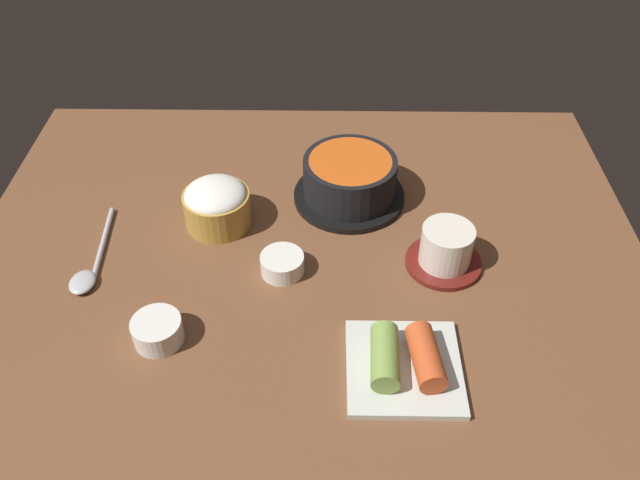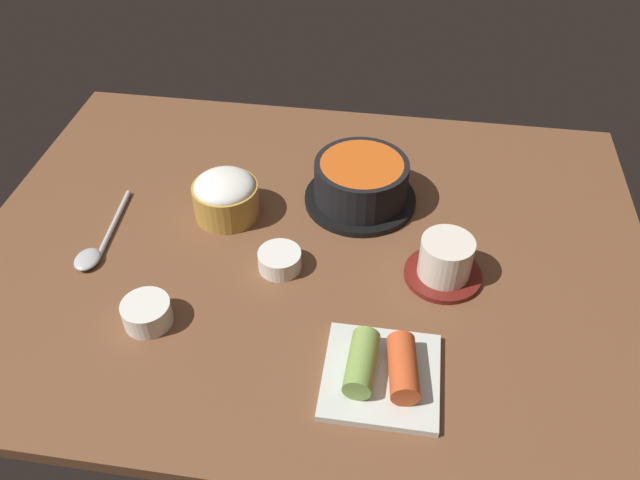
{
  "view_description": "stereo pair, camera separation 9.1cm",
  "coord_description": "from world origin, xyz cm",
  "px_view_note": "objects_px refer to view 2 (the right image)",
  "views": [
    {
      "loc": [
        2.97,
        -69.23,
        67.18
      ],
      "look_at": [
        2.0,
        -2.0,
        5.0
      ],
      "focal_mm": 35.82,
      "sensor_mm": 36.0,
      "label": 1
    },
    {
      "loc": [
        12.09,
        -68.48,
        67.18
      ],
      "look_at": [
        2.0,
        -2.0,
        5.0
      ],
      "focal_mm": 35.82,
      "sensor_mm": 36.0,
      "label": 2
    }
  ],
  "objects_px": {
    "stone_pot": "(361,183)",
    "spoon": "(96,248)",
    "rice_bowl": "(226,195)",
    "tea_cup_with_saucer": "(445,261)",
    "side_bowl_near": "(147,312)",
    "kimchi_plate": "(382,370)",
    "banchan_cup_center": "(280,260)"
  },
  "relations": [
    {
      "from": "stone_pot",
      "to": "spoon",
      "type": "height_order",
      "value": "stone_pot"
    },
    {
      "from": "spoon",
      "to": "rice_bowl",
      "type": "bearing_deg",
      "value": 33.03
    },
    {
      "from": "tea_cup_with_saucer",
      "to": "rice_bowl",
      "type": "bearing_deg",
      "value": 165.42
    },
    {
      "from": "stone_pot",
      "to": "rice_bowl",
      "type": "bearing_deg",
      "value": -162.84
    },
    {
      "from": "rice_bowl",
      "to": "side_bowl_near",
      "type": "distance_m",
      "value": 0.23
    },
    {
      "from": "kimchi_plate",
      "to": "spoon",
      "type": "relative_size",
      "value": 0.76
    },
    {
      "from": "kimchi_plate",
      "to": "spoon",
      "type": "distance_m",
      "value": 0.46
    },
    {
      "from": "tea_cup_with_saucer",
      "to": "side_bowl_near",
      "type": "height_order",
      "value": "tea_cup_with_saucer"
    },
    {
      "from": "rice_bowl",
      "to": "spoon",
      "type": "distance_m",
      "value": 0.21
    },
    {
      "from": "stone_pot",
      "to": "rice_bowl",
      "type": "distance_m",
      "value": 0.21
    },
    {
      "from": "stone_pot",
      "to": "banchan_cup_center",
      "type": "relative_size",
      "value": 2.87
    },
    {
      "from": "stone_pot",
      "to": "tea_cup_with_saucer",
      "type": "xyz_separation_m",
      "value": [
        0.13,
        -0.15,
        -0.01
      ]
    },
    {
      "from": "tea_cup_with_saucer",
      "to": "banchan_cup_center",
      "type": "xyz_separation_m",
      "value": [
        -0.23,
        -0.02,
        -0.02
      ]
    },
    {
      "from": "kimchi_plate",
      "to": "side_bowl_near",
      "type": "xyz_separation_m",
      "value": [
        -0.31,
        0.04,
        0.0
      ]
    },
    {
      "from": "banchan_cup_center",
      "to": "side_bowl_near",
      "type": "height_order",
      "value": "side_bowl_near"
    },
    {
      "from": "banchan_cup_center",
      "to": "kimchi_plate",
      "type": "distance_m",
      "value": 0.23
    },
    {
      "from": "stone_pot",
      "to": "spoon",
      "type": "bearing_deg",
      "value": -155.08
    },
    {
      "from": "spoon",
      "to": "stone_pot",
      "type": "bearing_deg",
      "value": 24.92
    },
    {
      "from": "stone_pot",
      "to": "rice_bowl",
      "type": "xyz_separation_m",
      "value": [
        -0.2,
        -0.06,
        -0.0
      ]
    },
    {
      "from": "banchan_cup_center",
      "to": "spoon",
      "type": "relative_size",
      "value": 0.34
    },
    {
      "from": "banchan_cup_center",
      "to": "rice_bowl",
      "type": "bearing_deg",
      "value": 135.1
    },
    {
      "from": "stone_pot",
      "to": "kimchi_plate",
      "type": "height_order",
      "value": "stone_pot"
    },
    {
      "from": "side_bowl_near",
      "to": "kimchi_plate",
      "type": "bearing_deg",
      "value": -8.06
    },
    {
      "from": "tea_cup_with_saucer",
      "to": "spoon",
      "type": "xyz_separation_m",
      "value": [
        -0.51,
        -0.02,
        -0.02
      ]
    },
    {
      "from": "side_bowl_near",
      "to": "banchan_cup_center",
      "type": "bearing_deg",
      "value": 39.58
    },
    {
      "from": "rice_bowl",
      "to": "side_bowl_near",
      "type": "bearing_deg",
      "value": -101.57
    },
    {
      "from": "rice_bowl",
      "to": "tea_cup_with_saucer",
      "type": "bearing_deg",
      "value": -14.58
    },
    {
      "from": "tea_cup_with_saucer",
      "to": "side_bowl_near",
      "type": "bearing_deg",
      "value": -159.64
    },
    {
      "from": "side_bowl_near",
      "to": "spoon",
      "type": "height_order",
      "value": "side_bowl_near"
    },
    {
      "from": "rice_bowl",
      "to": "tea_cup_with_saucer",
      "type": "distance_m",
      "value": 0.35
    },
    {
      "from": "rice_bowl",
      "to": "banchan_cup_center",
      "type": "bearing_deg",
      "value": -44.9
    },
    {
      "from": "rice_bowl",
      "to": "tea_cup_with_saucer",
      "type": "xyz_separation_m",
      "value": [
        0.34,
        -0.09,
        -0.01
      ]
    }
  ]
}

